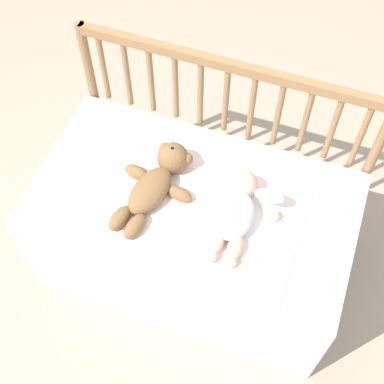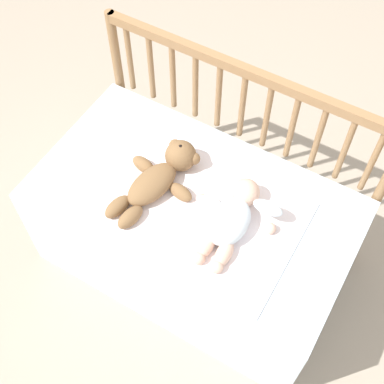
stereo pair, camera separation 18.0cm
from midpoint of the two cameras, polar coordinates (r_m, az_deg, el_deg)
ground_plane at (r=2.26m, az=2.46°, el=-7.36°), size 12.00×12.00×0.00m
crib_mattress at (r=2.06m, az=2.69°, el=-4.47°), size 1.13×0.63×0.47m
crib_rail at (r=1.96m, az=7.91°, el=7.90°), size 1.13×0.04×0.81m
blanket at (r=1.83m, az=2.39°, el=-1.93°), size 0.77×0.48×0.01m
teddy_bear at (r=1.85m, az=-0.65°, el=1.49°), size 0.28×0.40×0.11m
baby at (r=1.77m, az=7.10°, el=-3.05°), size 0.29×0.36×0.10m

